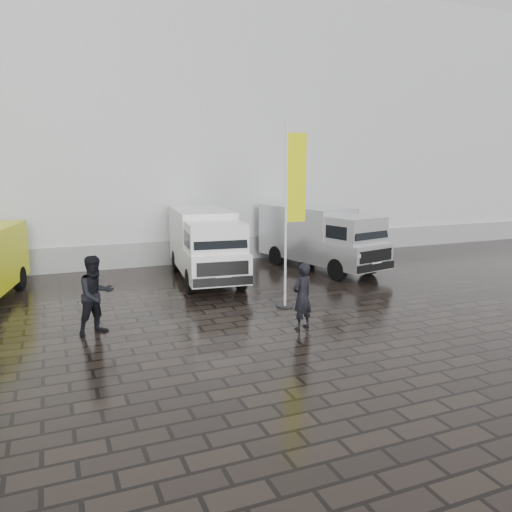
{
  "coord_description": "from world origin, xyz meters",
  "views": [
    {
      "loc": [
        -6.67,
        -12.61,
        4.17
      ],
      "look_at": [
        -0.55,
        2.2,
        1.23
      ],
      "focal_mm": 35.0,
      "sensor_mm": 36.0,
      "label": 1
    }
  ],
  "objects": [
    {
      "name": "exhibition_hall",
      "position": [
        2.0,
        16.0,
        6.0
      ],
      "size": [
        44.0,
        16.0,
        12.0
      ],
      "primitive_type": "cube",
      "color": "silver",
      "rests_on": "ground"
    },
    {
      "name": "hall_plinth",
      "position": [
        2.0,
        7.95,
        0.5
      ],
      "size": [
        44.0,
        0.15,
        1.0
      ],
      "primitive_type": "cube",
      "color": "gray",
      "rests_on": "ground"
    },
    {
      "name": "wheelie_bin",
      "position": [
        6.16,
        7.42,
        0.53
      ],
      "size": [
        0.77,
        0.77,
        1.05
      ],
      "primitive_type": "cube",
      "rotation": [
        0.0,
        0.0,
        0.26
      ],
      "color": "black",
      "rests_on": "ground"
    },
    {
      "name": "flagpole",
      "position": [
        -0.21,
        0.33,
        2.96
      ],
      "size": [
        0.88,
        0.5,
        5.27
      ],
      "color": "black",
      "rests_on": "ground"
    },
    {
      "name": "van_white",
      "position": [
        -1.52,
        4.7,
        1.26
      ],
      "size": [
        2.57,
        6.01,
        2.53
      ],
      "primitive_type": null,
      "rotation": [
        0.0,
        0.0,
        -0.11
      ],
      "color": "white",
      "rests_on": "ground"
    },
    {
      "name": "person_front",
      "position": [
        -0.87,
        -1.68,
        0.87
      ],
      "size": [
        0.74,
        0.61,
        1.73
      ],
      "primitive_type": "imported",
      "rotation": [
        0.0,
        0.0,
        3.5
      ],
      "color": "black",
      "rests_on": "ground"
    },
    {
      "name": "van_silver",
      "position": [
        3.28,
        4.7,
        1.25
      ],
      "size": [
        3.19,
        6.04,
        2.49
      ],
      "primitive_type": null,
      "rotation": [
        0.0,
        0.0,
        0.23
      ],
      "color": "silver",
      "rests_on": "ground"
    },
    {
      "name": "person_tent",
      "position": [
        -5.77,
        -0.02,
        0.99
      ],
      "size": [
        1.19,
        1.1,
        1.98
      ],
      "primitive_type": "imported",
      "rotation": [
        0.0,
        0.0,
        0.45
      ],
      "color": "black",
      "rests_on": "ground"
    },
    {
      "name": "ground",
      "position": [
        0.0,
        0.0,
        0.0
      ],
      "size": [
        120.0,
        120.0,
        0.0
      ],
      "primitive_type": "plane",
      "color": "black",
      "rests_on": "ground"
    }
  ]
}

